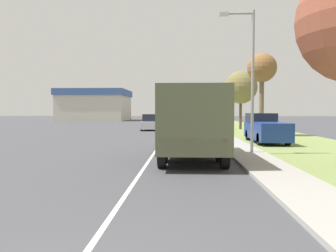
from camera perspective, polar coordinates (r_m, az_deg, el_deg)
ground_plane at (r=42.77m, az=0.69°, el=-0.15°), size 180.00×180.00×0.00m
lane_centre_stripe at (r=42.77m, az=0.69°, el=-0.15°), size 0.12×120.00×0.00m
sidewalk_right at (r=42.85m, az=6.72°, el=-0.09°), size 1.80×120.00×0.12m
grass_strip_right at (r=43.39m, az=12.52°, el=-0.16°), size 7.00×120.00×0.02m
military_truck at (r=13.97m, az=4.15°, el=0.89°), size 2.58×6.83×3.01m
car_nearest_ahead at (r=25.63m, az=4.13°, el=-0.50°), size 1.77×4.88×1.53m
car_second_ahead at (r=35.58m, az=-2.96°, el=0.52°), size 1.95×4.19×1.74m
car_third_ahead at (r=51.42m, az=3.38°, el=1.12°), size 1.78×4.88×1.60m
pickup_truck at (r=22.55m, az=16.60°, el=-0.44°), size 1.91×5.34×1.91m
lamp_post at (r=16.28m, az=13.80°, el=9.84°), size 1.69×0.24×6.74m
tree_mid_right at (r=28.78m, az=16.04°, el=9.44°), size 2.43×2.43×6.89m
tree_far_right at (r=38.09m, az=12.56°, el=6.56°), size 3.69×3.69×6.58m
building_distant at (r=73.71m, az=-12.54°, el=3.58°), size 14.33×13.27×6.65m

